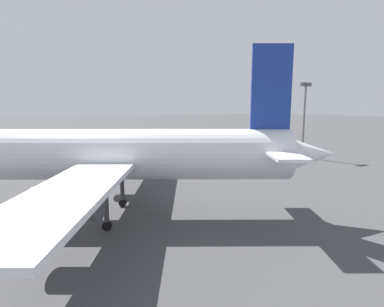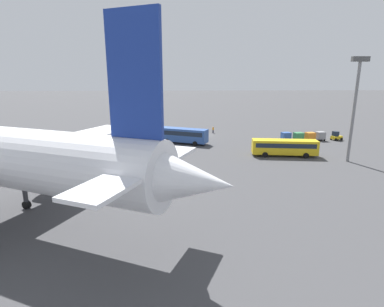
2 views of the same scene
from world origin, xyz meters
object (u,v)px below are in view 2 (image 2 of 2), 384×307
Objects in this scene: cargo_cart_blue at (286,136)px; shuttle_bus_near at (183,134)px; baggage_tug at (336,136)px; shuttle_bus_far at (284,146)px; cargo_cart_grey at (320,135)px; cargo_cart_orange at (310,136)px; cargo_cart_green at (298,136)px; worker_person at (213,130)px.

shuttle_bus_near is at bearing 2.16° from cargo_cart_blue.
cargo_cart_blue is at bearing -12.33° from baggage_tug.
shuttle_bus_near is 35.73m from baggage_tug.
baggage_tug is at bearing -133.26° from shuttle_bus_far.
cargo_cart_orange is (2.73, 0.76, 0.00)m from cargo_cart_grey.
cargo_cart_green is at bearing -8.75° from baggage_tug.
cargo_cart_orange is at bearing -6.47° from baggage_tug.
baggage_tug is 1.18× the size of cargo_cart_orange.
shuttle_bus_far is at bearing 68.31° from cargo_cart_blue.
baggage_tug is at bearing 157.91° from worker_person.
shuttle_bus_far reaches higher than cargo_cart_orange.
cargo_cart_green is at bearing 0.33° from cargo_cart_orange.
shuttle_bus_near is 22.04m from shuttle_bus_far.
shuttle_bus_near is 26.27m from cargo_cart_green.
shuttle_bus_far is 16.67m from cargo_cart_orange.
baggage_tug is 1.18× the size of cargo_cart_blue.
cargo_cart_blue is at bearing -9.88° from cargo_cart_green.
shuttle_bus_near reaches higher than cargo_cart_blue.
cargo_cart_orange is 2.73m from cargo_cart_green.
cargo_cart_green is (5.47, 0.77, 0.00)m from cargo_cart_grey.
worker_person is at bearing -25.82° from cargo_cart_grey.
shuttle_bus_near is at bearing 0.84° from cargo_cart_orange.
cargo_cart_grey is (-31.72, -1.18, -0.80)m from shuttle_bus_near.
worker_person is 0.78× the size of cargo_cart_blue.
cargo_cart_blue is (8.20, 0.30, 0.00)m from cargo_cart_grey.
cargo_cart_orange is 1.00× the size of cargo_cart_green.
shuttle_bus_near is 0.92× the size of shuttle_bus_far.
shuttle_bus_far is 15.04m from cargo_cart_green.
worker_person is 0.78× the size of cargo_cart_green.
cargo_cart_green is (-7.99, -12.73, -0.64)m from shuttle_bus_far.
shuttle_bus_near reaches higher than cargo_cart_green.
cargo_cart_grey and cargo_cart_green have the same top height.
shuttle_bus_far reaches higher than cargo_cart_green.
shuttle_bus_far is 6.88× the size of worker_person.
baggage_tug is at bearing -174.01° from cargo_cart_green.
shuttle_bus_far is 19.07m from cargo_cart_grey.
cargo_cart_orange is at bearing -121.55° from shuttle_bus_far.
baggage_tug is 6.78m from cargo_cart_orange.
worker_person is (10.01, -24.86, -0.96)m from shuttle_bus_far.
cargo_cart_grey is at bearing 154.18° from worker_person.
baggage_tug is (-17.42, -13.72, -0.89)m from shuttle_bus_far.
cargo_cart_grey and cargo_cart_orange have the same top height.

